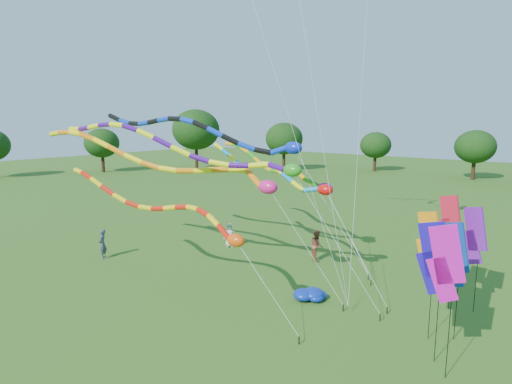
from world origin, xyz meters
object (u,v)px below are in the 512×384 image
Objects in this scene: tube_kite_red at (168,210)px; tube_kite_orange at (172,162)px; person_b at (102,244)px; person_a at (230,235)px; person_c at (317,245)px; blue_nylon_heap at (312,292)px.

tube_kite_orange is (-1.67, 1.74, 1.90)m from tube_kite_red.
tube_kite_orange is 7.51m from person_b.
person_a is 5.78m from person_c.
tube_kite_orange is 9.12m from blue_nylon_heap.
person_c is at bearing 117.95° from blue_nylon_heap.
tube_kite_red is 7.61× the size of person_c.
blue_nylon_heap is at bearing 62.47° from person_b.
person_a is at bearing 156.61° from blue_nylon_heap.
tube_kite_red is 9.43m from person_c.
person_b is at bearing -161.45° from person_a.
tube_kite_red is 8.78× the size of person_a.
person_a is 0.87× the size of person_c.
tube_kite_orange reaches higher than person_a.
person_b reaches higher than blue_nylon_heap.
tube_kite_orange is 9.47m from person_c.
person_c is at bearing 86.62° from person_b.
person_c is (9.94, 7.41, 0.02)m from person_b.
blue_nylon_heap is 12.73m from person_b.
blue_nylon_heap is (5.20, 3.82, -3.74)m from tube_kite_red.
person_a is 0.88× the size of person_b.
tube_kite_orange reaches higher than tube_kite_red.
tube_kite_red is 0.80× the size of tube_kite_orange.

